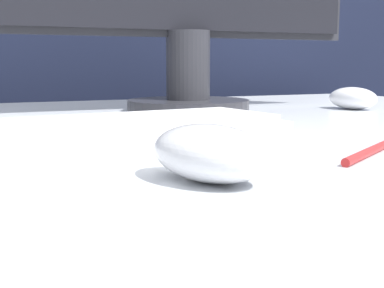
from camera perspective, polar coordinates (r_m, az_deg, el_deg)
name	(u,v)px	position (r m, az deg, el deg)	size (l,w,h in m)	color
partition_panel	(62,184)	(1.41, -13.70, -4.19)	(5.00, 0.03, 1.05)	black
computer_mouse_near	(209,153)	(0.39, 1.86, -0.95)	(0.09, 0.12, 0.04)	silver
keyboard	(108,129)	(0.61, -8.93, 1.56)	(0.43, 0.20, 0.02)	silver
computer_mouse_far	(353,98)	(1.04, 16.77, 4.70)	(0.08, 0.11, 0.04)	white
pen	(370,151)	(0.53, 18.46, -0.74)	(0.12, 0.08, 0.01)	red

